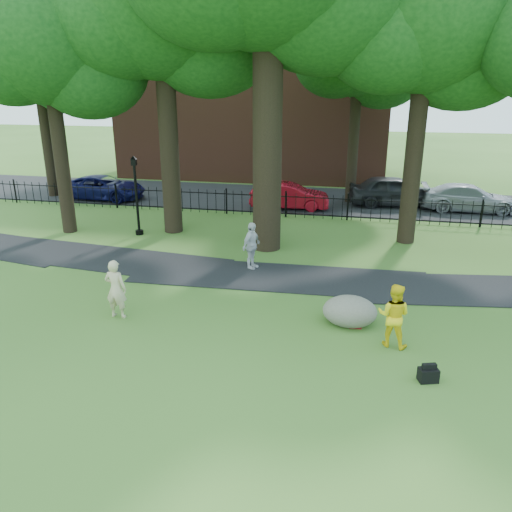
% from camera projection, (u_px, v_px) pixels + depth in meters
% --- Properties ---
extents(ground, '(120.00, 120.00, 0.00)m').
position_uv_depth(ground, '(219.00, 327.00, 13.53)').
color(ground, '#386021').
rests_on(ground, ground).
extents(footpath, '(36.07, 3.85, 0.03)m').
position_uv_depth(footpath, '(278.00, 278.00, 16.94)').
color(footpath, black).
rests_on(footpath, ground).
extents(street, '(80.00, 7.00, 0.02)m').
position_uv_depth(street, '(296.00, 199.00, 28.32)').
color(street, black).
rests_on(street, ground).
extents(iron_fence, '(44.00, 0.04, 1.20)m').
position_uv_depth(iron_fence, '(286.00, 205.00, 24.42)').
color(iron_fence, black).
rests_on(iron_fence, ground).
extents(brick_building, '(18.00, 8.00, 12.00)m').
position_uv_depth(brick_building, '(256.00, 87.00, 34.51)').
color(brick_building, brown).
rests_on(brick_building, ground).
extents(tree_row, '(26.82, 7.96, 12.42)m').
position_uv_depth(tree_row, '(289.00, 29.00, 18.51)').
color(tree_row, black).
rests_on(tree_row, ground).
extents(woman, '(0.63, 0.42, 1.70)m').
position_uv_depth(woman, '(116.00, 289.00, 13.84)').
color(woman, beige).
rests_on(woman, ground).
extents(man, '(0.93, 0.80, 1.65)m').
position_uv_depth(man, '(394.00, 315.00, 12.33)').
color(man, yellow).
rests_on(man, ground).
extents(pedestrian, '(0.73, 1.07, 1.69)m').
position_uv_depth(pedestrian, '(251.00, 246.00, 17.50)').
color(pedestrian, silver).
rests_on(pedestrian, ground).
extents(boulder, '(1.50, 1.14, 0.86)m').
position_uv_depth(boulder, '(350.00, 309.00, 13.57)').
color(boulder, '#5D574E').
rests_on(boulder, ground).
extents(lamppost, '(0.34, 0.34, 3.41)m').
position_uv_depth(lamppost, '(137.00, 197.00, 21.23)').
color(lamppost, black).
rests_on(lamppost, ground).
extents(backpack, '(0.48, 0.37, 0.31)m').
position_uv_depth(backpack, '(428.00, 375.00, 11.02)').
color(backpack, black).
rests_on(backpack, ground).
extents(red_bag, '(0.35, 0.24, 0.23)m').
position_uv_depth(red_bag, '(355.00, 324.00, 13.47)').
color(red_bag, maroon).
rests_on(red_bag, ground).
extents(red_sedan, '(4.17, 1.72, 1.34)m').
position_uv_depth(red_sedan, '(290.00, 196.00, 25.99)').
color(red_sedan, maroon).
rests_on(red_sedan, ground).
extents(navy_van, '(4.80, 2.33, 1.31)m').
position_uv_depth(navy_van, '(103.00, 187.00, 28.21)').
color(navy_van, '#0D0E41').
rests_on(navy_van, ground).
extents(grey_car, '(4.96, 2.49, 1.62)m').
position_uv_depth(grey_car, '(394.00, 191.00, 26.56)').
color(grey_car, black).
rests_on(grey_car, ground).
extents(silver_car, '(4.71, 1.92, 1.37)m').
position_uv_depth(silver_car, '(469.00, 198.00, 25.52)').
color(silver_car, '#999AA1').
rests_on(silver_car, ground).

